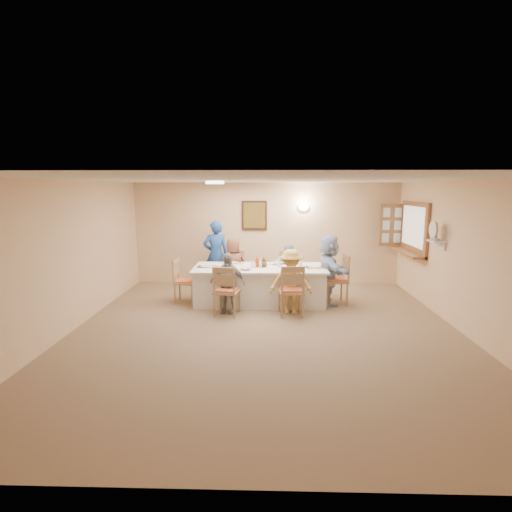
{
  "coord_description": "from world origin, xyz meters",
  "views": [
    {
      "loc": [
        0.02,
        -6.31,
        2.38
      ],
      "look_at": [
        -0.2,
        1.4,
        1.05
      ],
      "focal_mm": 28.0,
      "sensor_mm": 36.0,
      "label": 1
    }
  ],
  "objects_px": {
    "chair_back_left": "(234,272)",
    "condiment_ketchup": "(257,262)",
    "desk_fan": "(435,233)",
    "diner_front_right": "(291,282)",
    "diner_back_left": "(234,266)",
    "chair_front_right": "(291,290)",
    "diner_front_left": "(228,283)",
    "diner_right_end": "(329,269)",
    "diner_back_right": "(287,270)",
    "chair_front_left": "(227,290)",
    "chair_right_end": "(335,279)",
    "chair_back_right": "(287,273)",
    "chair_left_end": "(185,281)",
    "caregiver": "(216,255)",
    "dining_table": "(260,285)",
    "serving_hatch": "(414,228)"
  },
  "relations": [
    {
      "from": "diner_front_left",
      "to": "condiment_ketchup",
      "type": "distance_m",
      "value": 0.92
    },
    {
      "from": "chair_front_left",
      "to": "desk_fan",
      "type": "bearing_deg",
      "value": -167.65
    },
    {
      "from": "diner_back_left",
      "to": "chair_front_right",
      "type": "bearing_deg",
      "value": 126.95
    },
    {
      "from": "serving_hatch",
      "to": "dining_table",
      "type": "relative_size",
      "value": 0.55
    },
    {
      "from": "chair_front_right",
      "to": "diner_back_left",
      "type": "bearing_deg",
      "value": -55.7
    },
    {
      "from": "chair_front_right",
      "to": "chair_front_left",
      "type": "bearing_deg",
      "value": -4.74
    },
    {
      "from": "condiment_ketchup",
      "to": "diner_front_right",
      "type": "bearing_deg",
      "value": -45.92
    },
    {
      "from": "desk_fan",
      "to": "chair_right_end",
      "type": "bearing_deg",
      "value": 157.75
    },
    {
      "from": "serving_hatch",
      "to": "caregiver",
      "type": "xyz_separation_m",
      "value": [
        -4.39,
        0.49,
        -0.69
      ]
    },
    {
      "from": "chair_right_end",
      "to": "chair_front_right",
      "type": "bearing_deg",
      "value": -55.84
    },
    {
      "from": "diner_back_left",
      "to": "diner_back_right",
      "type": "bearing_deg",
      "value": 177.91
    },
    {
      "from": "diner_back_left",
      "to": "serving_hatch",
      "type": "bearing_deg",
      "value": 177.65
    },
    {
      "from": "dining_table",
      "to": "caregiver",
      "type": "xyz_separation_m",
      "value": [
        -1.05,
        1.15,
        0.43
      ]
    },
    {
      "from": "chair_back_right",
      "to": "chair_right_end",
      "type": "distance_m",
      "value": 1.24
    },
    {
      "from": "chair_front_right",
      "to": "chair_right_end",
      "type": "bearing_deg",
      "value": -144.63
    },
    {
      "from": "chair_right_end",
      "to": "diner_back_left",
      "type": "relative_size",
      "value": 0.8
    },
    {
      "from": "chair_back_right",
      "to": "chair_front_left",
      "type": "bearing_deg",
      "value": -116.62
    },
    {
      "from": "diner_front_left",
      "to": "caregiver",
      "type": "distance_m",
      "value": 1.9
    },
    {
      "from": "desk_fan",
      "to": "chair_front_left",
      "type": "height_order",
      "value": "desk_fan"
    },
    {
      "from": "diner_back_left",
      "to": "chair_left_end",
      "type": "bearing_deg",
      "value": 33.51
    },
    {
      "from": "diner_back_left",
      "to": "diner_right_end",
      "type": "xyz_separation_m",
      "value": [
        2.02,
        -0.68,
        0.07
      ]
    },
    {
      "from": "chair_back_left",
      "to": "diner_back_right",
      "type": "relative_size",
      "value": 0.84
    },
    {
      "from": "desk_fan",
      "to": "diner_front_right",
      "type": "xyz_separation_m",
      "value": [
        -2.63,
        0.01,
        -0.93
      ]
    },
    {
      "from": "chair_back_left",
      "to": "chair_left_end",
      "type": "xyz_separation_m",
      "value": [
        -0.95,
        -0.8,
        -0.02
      ]
    },
    {
      "from": "chair_front_right",
      "to": "diner_back_right",
      "type": "relative_size",
      "value": 0.87
    },
    {
      "from": "desk_fan",
      "to": "diner_back_right",
      "type": "xyz_separation_m",
      "value": [
        -2.63,
        1.37,
        -0.98
      ]
    },
    {
      "from": "serving_hatch",
      "to": "caregiver",
      "type": "height_order",
      "value": "serving_hatch"
    },
    {
      "from": "chair_left_end",
      "to": "caregiver",
      "type": "distance_m",
      "value": 1.3
    },
    {
      "from": "dining_table",
      "to": "chair_back_right",
      "type": "xyz_separation_m",
      "value": [
        0.6,
        0.8,
        0.09
      ]
    },
    {
      "from": "chair_back_left",
      "to": "diner_right_end",
      "type": "xyz_separation_m",
      "value": [
        2.02,
        -0.8,
        0.24
      ]
    },
    {
      "from": "condiment_ketchup",
      "to": "desk_fan",
      "type": "bearing_deg",
      "value": -11.78
    },
    {
      "from": "diner_right_end",
      "to": "condiment_ketchup",
      "type": "height_order",
      "value": "diner_right_end"
    },
    {
      "from": "dining_table",
      "to": "diner_front_right",
      "type": "bearing_deg",
      "value": -48.58
    },
    {
      "from": "chair_right_end",
      "to": "chair_left_end",
      "type": "bearing_deg",
      "value": -95.94
    },
    {
      "from": "diner_back_right",
      "to": "desk_fan",
      "type": "bearing_deg",
      "value": 154.16
    },
    {
      "from": "chair_back_left",
      "to": "diner_back_left",
      "type": "xyz_separation_m",
      "value": [
        0.0,
        -0.12,
        0.17
      ]
    },
    {
      "from": "desk_fan",
      "to": "diner_back_left",
      "type": "distance_m",
      "value": 4.17
    },
    {
      "from": "chair_right_end",
      "to": "chair_back_left",
      "type": "bearing_deg",
      "value": -116.35
    },
    {
      "from": "chair_left_end",
      "to": "chair_right_end",
      "type": "bearing_deg",
      "value": -86.28
    },
    {
      "from": "chair_back_left",
      "to": "chair_right_end",
      "type": "relative_size",
      "value": 0.93
    },
    {
      "from": "diner_front_left",
      "to": "condiment_ketchup",
      "type": "bearing_deg",
      "value": 61.72
    },
    {
      "from": "chair_front_right",
      "to": "condiment_ketchup",
      "type": "distance_m",
      "value": 1.1
    },
    {
      "from": "chair_back_left",
      "to": "chair_front_right",
      "type": "xyz_separation_m",
      "value": [
        1.2,
        -1.6,
        0.01
      ]
    },
    {
      "from": "diner_front_right",
      "to": "diner_front_left",
      "type": "bearing_deg",
      "value": 179.91
    },
    {
      "from": "desk_fan",
      "to": "diner_front_right",
      "type": "relative_size",
      "value": 0.24
    },
    {
      "from": "chair_right_end",
      "to": "diner_front_right",
      "type": "bearing_deg",
      "value": -60.35
    },
    {
      "from": "chair_back_left",
      "to": "condiment_ketchup",
      "type": "xyz_separation_m",
      "value": [
        0.54,
        -0.8,
        0.4
      ]
    },
    {
      "from": "chair_front_left",
      "to": "diner_front_left",
      "type": "relative_size",
      "value": 0.82
    },
    {
      "from": "caregiver",
      "to": "chair_left_end",
      "type": "bearing_deg",
      "value": 54.75
    },
    {
      "from": "serving_hatch",
      "to": "chair_front_left",
      "type": "xyz_separation_m",
      "value": [
        -3.94,
        -1.46,
        -1.02
      ]
    }
  ]
}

